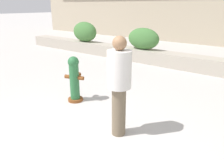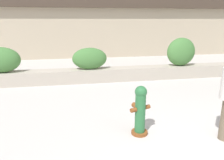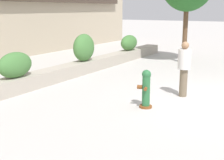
{
  "view_description": "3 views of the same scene",
  "coord_description": "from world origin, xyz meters",
  "px_view_note": "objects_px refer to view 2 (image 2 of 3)",
  "views": [
    {
      "loc": [
        2.15,
        -1.63,
        2.17
      ],
      "look_at": [
        -0.93,
        2.36,
        0.44
      ],
      "focal_mm": 35.0,
      "sensor_mm": 36.0,
      "label": 1
    },
    {
      "loc": [
        -2.83,
        -2.43,
        2.38
      ],
      "look_at": [
        -1.85,
        2.93,
        0.87
      ],
      "focal_mm": 35.0,
      "sensor_mm": 36.0,
      "label": 2
    },
    {
      "loc": [
        -9.14,
        -1.83,
        2.72
      ],
      "look_at": [
        -1.9,
        2.49,
        0.78
      ],
      "focal_mm": 50.0,
      "sensor_mm": 36.0,
      "label": 3
    }
  ],
  "objects_px": {
    "hedge_bush_1": "(90,59)",
    "fire_hydrant": "(140,110)",
    "hedge_bush_2": "(181,52)",
    "hedge_bush_0": "(1,60)"
  },
  "relations": [
    {
      "from": "hedge_bush_1",
      "to": "fire_hydrant",
      "type": "distance_m",
      "value": 4.43
    },
    {
      "from": "hedge_bush_1",
      "to": "hedge_bush_2",
      "type": "relative_size",
      "value": 1.11
    },
    {
      "from": "hedge_bush_2",
      "to": "fire_hydrant",
      "type": "height_order",
      "value": "hedge_bush_2"
    },
    {
      "from": "hedge_bush_0",
      "to": "hedge_bush_2",
      "type": "xyz_separation_m",
      "value": [
        7.04,
        0.0,
        0.12
      ]
    },
    {
      "from": "hedge_bush_2",
      "to": "fire_hydrant",
      "type": "xyz_separation_m",
      "value": [
        -3.13,
        -4.36,
        -0.53
      ]
    },
    {
      "from": "hedge_bush_1",
      "to": "fire_hydrant",
      "type": "bearing_deg",
      "value": -80.98
    },
    {
      "from": "hedge_bush_1",
      "to": "fire_hydrant",
      "type": "height_order",
      "value": "hedge_bush_1"
    },
    {
      "from": "hedge_bush_0",
      "to": "hedge_bush_1",
      "type": "xyz_separation_m",
      "value": [
        3.22,
        0.0,
        -0.05
      ]
    },
    {
      "from": "fire_hydrant",
      "to": "hedge_bush_2",
      "type": "bearing_deg",
      "value": 54.33
    },
    {
      "from": "hedge_bush_2",
      "to": "fire_hydrant",
      "type": "bearing_deg",
      "value": -125.67
    }
  ]
}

